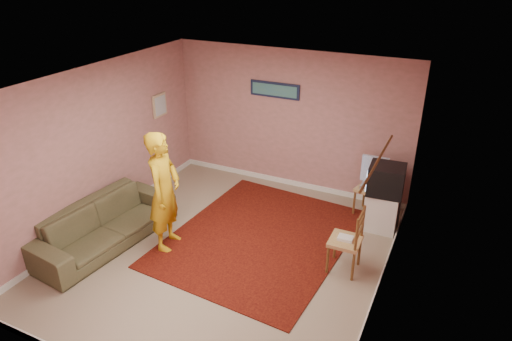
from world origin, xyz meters
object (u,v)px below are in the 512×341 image
at_px(crt_tv, 386,180).
at_px(sofa, 104,224).
at_px(chair_b, 346,233).
at_px(person, 164,192).
at_px(tv_cabinet, 382,211).
at_px(chair_a, 371,183).

distance_m(crt_tv, sofa, 4.41).
height_order(chair_b, sofa, chair_b).
relative_size(chair_b, sofa, 0.23).
bearing_deg(person, crt_tv, -68.13).
xyz_separation_m(tv_cabinet, sofa, (-3.75, -2.26, 0.01)).
bearing_deg(chair_b, crt_tv, 168.19).
bearing_deg(chair_b, tv_cabinet, 167.96).
bearing_deg(chair_a, sofa, -129.03).
distance_m(chair_a, person, 3.42).
xyz_separation_m(chair_a, sofa, (-3.47, -2.62, -0.26)).
relative_size(chair_a, person, 0.29).
bearing_deg(crt_tv, chair_b, -104.92).
bearing_deg(chair_b, person, -78.77).
height_order(tv_cabinet, crt_tv, crt_tv).
bearing_deg(tv_cabinet, person, -146.58).
relative_size(tv_cabinet, sofa, 0.28).
bearing_deg(crt_tv, tv_cabinet, -0.00).
xyz_separation_m(chair_b, person, (-2.59, -0.56, 0.33)).
xyz_separation_m(tv_cabinet, person, (-2.85, -1.88, 0.60)).
bearing_deg(sofa, crt_tv, -52.27).
bearing_deg(crt_tv, chair_a, 123.33).
bearing_deg(tv_cabinet, chair_b, -101.07).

